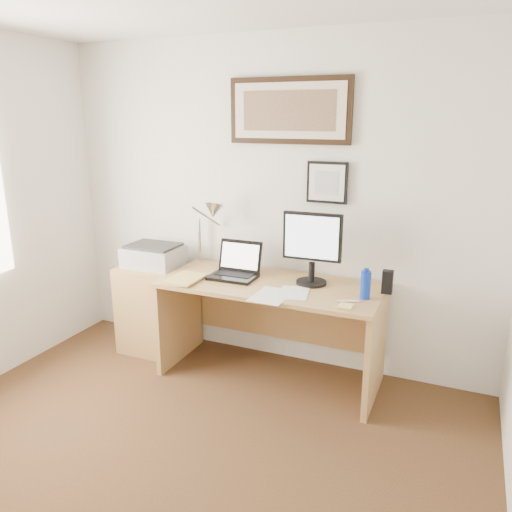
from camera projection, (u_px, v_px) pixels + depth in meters
The scene contains 17 objects.
wall_back at pixel (270, 205), 3.85m from camera, with size 3.50×0.02×2.50m, color silver.
side_cabinet at pixel (153, 309), 4.16m from camera, with size 0.50×0.40×0.73m, color #A67C45.
water_bottle at pixel (366, 285), 3.27m from camera, with size 0.07×0.07×0.19m, color #0D2FB0.
bottle_cap at pixel (366, 270), 3.24m from camera, with size 0.03×0.03×0.02m, color #0D2FB0.
speaker at pixel (387, 282), 3.37m from camera, with size 0.07×0.06×0.16m, color black.
paper_sheet_a at pixel (271, 296), 3.35m from camera, with size 0.23×0.32×0.00m, color white.
paper_sheet_b at pixel (294, 293), 3.39m from camera, with size 0.19×0.28×0.00m, color white.
sticky_pad at pixel (346, 306), 3.15m from camera, with size 0.09×0.09×0.01m, color #FFEC78.
marker_pen at pixel (348, 301), 3.23m from camera, with size 0.02×0.02×0.14m, color white.
book at pixel (172, 277), 3.69m from camera, with size 0.22×0.30×0.02m, color #D7BE65.
desk at pixel (274, 309), 3.74m from camera, with size 1.60×0.70×0.75m.
laptop at pixel (236, 269), 3.73m from camera, with size 0.34×0.30×0.26m.
lcd_monitor at pixel (312, 245), 3.50m from camera, with size 0.42×0.22×0.52m.
printer at pixel (154, 255), 4.06m from camera, with size 0.44×0.34×0.18m.
desk_lamp at pixel (212, 213), 3.86m from camera, with size 0.29×0.27×0.53m.
picture_large at pixel (289, 111), 3.58m from camera, with size 0.92×0.04×0.47m.
picture_small at pixel (327, 183), 3.60m from camera, with size 0.30×0.03×0.30m.
Camera 1 is at (1.41, -1.55, 1.91)m, focal length 35.00 mm.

